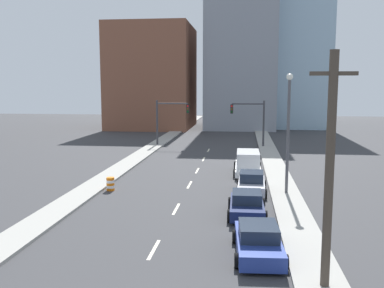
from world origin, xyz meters
name	(u,v)px	position (x,y,z in m)	size (l,w,h in m)	color
sidewalk_left	(163,140)	(-6.87, 47.53, 0.08)	(2.01, 95.06, 0.17)	#9E9B93
sidewalk_right	(265,141)	(6.87, 47.53, 0.08)	(2.01, 95.06, 0.17)	#9E9B93
lane_stripe_at_9m	(154,249)	(0.00, 8.53, 0.00)	(0.16, 2.40, 0.01)	beige
lane_stripe_at_15m	(176,209)	(0.00, 15.05, 0.00)	(0.16, 2.40, 0.01)	beige
lane_stripe_at_22m	(189,185)	(0.00, 21.51, 0.00)	(0.16, 2.40, 0.01)	beige
lane_stripe_at_27m	(197,171)	(0.00, 27.00, 0.00)	(0.16, 2.40, 0.01)	beige
lane_stripe_at_33m	(204,159)	(0.00, 33.02, 0.00)	(0.16, 2.40, 0.01)	beige
lane_stripe_at_39m	(208,150)	(0.00, 39.24, 0.00)	(0.16, 2.40, 0.01)	beige
building_brick_left	(153,77)	(-12.21, 66.26, 8.97)	(14.00, 16.00, 17.94)	brown
building_office_center	(241,49)	(3.32, 70.26, 14.18)	(12.00, 20.00, 28.36)	gray
building_glass_right	(289,51)	(12.32, 74.26, 13.92)	(13.00, 20.00, 27.83)	#99B7CC
traffic_signal_left	(167,116)	(-5.45, 42.37, 3.68)	(4.15, 0.35, 5.67)	#38383D
traffic_signal_right	(254,117)	(5.19, 42.37, 3.68)	(4.15, 0.35, 5.67)	#38383D
utility_pole_right_near	(329,171)	(6.97, 5.48, 4.41)	(1.60, 0.32, 8.58)	#473D33
traffic_barrel	(110,184)	(-5.35, 19.07, 0.47)	(0.56, 0.56, 0.95)	orange
street_lamp	(288,125)	(6.94, 19.33, 4.76)	(0.44, 0.44, 8.19)	#4C4C51
sedan_blue	(258,241)	(4.67, 8.46, 0.64)	(2.35, 4.64, 1.39)	navy
sedan_navy	(247,205)	(4.22, 14.22, 0.65)	(2.20, 4.28, 1.40)	#141E47
sedan_silver	(251,184)	(4.58, 19.36, 0.70)	(2.17, 4.38, 1.54)	#B2B2BC
box_truck_white	(248,163)	(4.40, 26.10, 0.93)	(2.42, 5.93, 1.95)	silver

